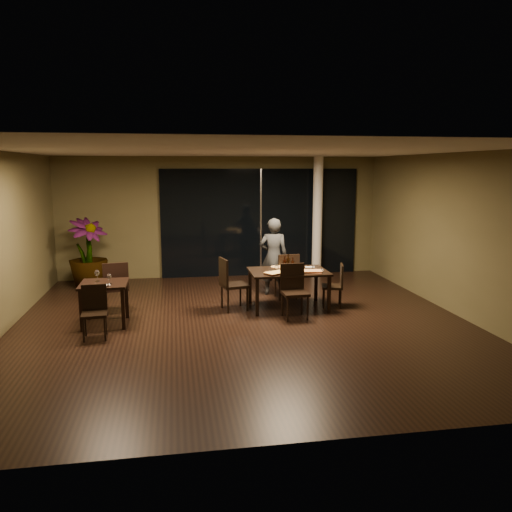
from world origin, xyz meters
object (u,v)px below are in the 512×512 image
(chair_main_right, at_px, (336,283))
(bottle_b, at_px, (293,264))
(main_table, at_px, (288,274))
(chair_main_left, at_px, (230,281))
(bottle_a, at_px, (285,263))
(diner, at_px, (273,257))
(potted_plant, at_px, (88,253))
(bottle_c, at_px, (288,262))
(chair_main_far, at_px, (287,274))
(chair_side_far, at_px, (116,285))
(chair_main_near, at_px, (294,288))
(chair_side_near, at_px, (94,309))
(side_table, at_px, (104,290))

(chair_main_right, xyz_separation_m, bottle_b, (-0.87, 0.05, 0.40))
(main_table, bearing_deg, chair_main_right, -3.35)
(chair_main_left, bearing_deg, bottle_a, -101.90)
(diner, distance_m, potted_plant, 4.26)
(diner, bearing_deg, bottle_c, 108.32)
(bottle_c, bearing_deg, bottle_a, -136.14)
(chair_main_far, relative_size, chair_side_far, 0.98)
(chair_main_far, bearing_deg, bottle_b, 83.18)
(diner, bearing_deg, bottle_b, 110.69)
(chair_main_far, relative_size, chair_main_near, 0.99)
(chair_side_near, relative_size, bottle_c, 2.85)
(chair_main_near, xyz_separation_m, diner, (-0.04, 1.68, 0.29))
(chair_main_near, bearing_deg, bottle_b, 76.30)
(bottle_b, bearing_deg, chair_side_far, 177.04)
(chair_main_right, relative_size, potted_plant, 0.53)
(chair_side_far, bearing_deg, diner, -173.87)
(side_table, bearing_deg, bottle_a, 9.23)
(main_table, height_order, chair_side_far, chair_side_far)
(diner, relative_size, bottle_a, 6.00)
(side_table, height_order, bottle_c, bottle_c)
(chair_main_left, relative_size, chair_main_right, 1.20)
(main_table, bearing_deg, chair_main_left, 178.24)
(chair_main_right, bearing_deg, main_table, -78.49)
(side_table, height_order, chair_main_left, chair_main_left)
(chair_main_right, height_order, chair_side_near, chair_side_near)
(side_table, distance_m, bottle_a, 3.39)
(diner, distance_m, bottle_c, 0.98)
(side_table, distance_m, bottle_c, 3.49)
(chair_main_far, distance_m, chair_main_left, 1.42)
(chair_main_right, bearing_deg, chair_side_far, -78.13)
(bottle_a, bearing_deg, potted_plant, 149.82)
(chair_side_far, height_order, chair_side_near, chair_side_far)
(main_table, xyz_separation_m, potted_plant, (-4.13, 2.40, 0.12))
(side_table, distance_m, potted_plant, 3.00)
(bottle_a, distance_m, bottle_b, 0.16)
(chair_main_left, distance_m, bottle_b, 1.26)
(main_table, height_order, chair_side_near, chair_side_near)
(chair_main_far, distance_m, chair_main_right, 1.10)
(side_table, relative_size, bottle_a, 2.88)
(chair_main_right, height_order, bottle_c, bottle_c)
(chair_main_left, relative_size, diner, 0.61)
(side_table, relative_size, potted_plant, 0.50)
(chair_main_far, xyz_separation_m, chair_main_left, (-1.27, -0.63, 0.03))
(chair_main_right, height_order, bottle_b, bottle_b)
(bottle_a, bearing_deg, bottle_b, -18.93)
(potted_plant, bearing_deg, chair_main_far, -22.25)
(bottle_c, bearing_deg, chair_main_near, -94.44)
(chair_side_near, bearing_deg, potted_plant, 96.08)
(main_table, height_order, bottle_b, bottle_b)
(chair_main_left, distance_m, bottle_a, 1.12)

